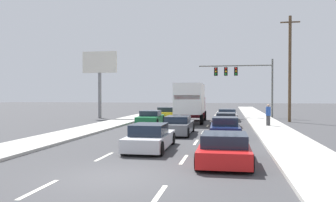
% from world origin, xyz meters
% --- Properties ---
extents(ground_plane, '(140.00, 140.00, 0.00)m').
position_xyz_m(ground_plane, '(0.00, 25.00, 0.00)').
color(ground_plane, '#3D3D3F').
extents(sidewalk_right, '(2.80, 80.00, 0.14)m').
position_xyz_m(sidewalk_right, '(6.65, 20.00, 0.07)').
color(sidewalk_right, '#B2AFA8').
rests_on(sidewalk_right, ground_plane).
extents(sidewalk_left, '(2.80, 80.00, 0.14)m').
position_xyz_m(sidewalk_left, '(-6.65, 20.00, 0.07)').
color(sidewalk_left, '#B2AFA8').
rests_on(sidewalk_left, ground_plane).
extents(lane_markings, '(3.54, 57.00, 0.01)m').
position_xyz_m(lane_markings, '(0.00, 20.80, 0.00)').
color(lane_markings, silver).
rests_on(lane_markings, ground_plane).
extents(car_yellow, '(2.08, 4.32, 1.27)m').
position_xyz_m(car_yellow, '(-3.20, 25.81, 0.59)').
color(car_yellow, yellow).
rests_on(car_yellow, ground_plane).
extents(car_green, '(2.04, 4.46, 1.23)m').
position_xyz_m(car_green, '(-3.25, 18.36, 0.57)').
color(car_green, '#196B38').
rests_on(car_green, ground_plane).
extents(box_truck, '(2.68, 7.73, 3.61)m').
position_xyz_m(box_truck, '(-0.04, 21.10, 2.04)').
color(box_truck, white).
rests_on(box_truck, ground_plane).
extents(car_gray, '(1.86, 4.49, 1.22)m').
position_xyz_m(car_gray, '(0.17, 11.80, 0.56)').
color(car_gray, slate).
rests_on(car_gray, ground_plane).
extents(car_silver, '(1.91, 4.54, 1.25)m').
position_xyz_m(car_silver, '(-0.22, 5.49, 0.56)').
color(car_silver, '#B7BABF').
rests_on(car_silver, ground_plane).
extents(car_white, '(2.02, 4.69, 1.17)m').
position_xyz_m(car_white, '(3.26, 24.51, 0.55)').
color(car_white, white).
rests_on(car_white, ground_plane).
extents(car_orange, '(1.86, 4.39, 1.14)m').
position_xyz_m(car_orange, '(3.22, 18.06, 0.53)').
color(car_orange, orange).
rests_on(car_orange, ground_plane).
extents(car_navy, '(1.95, 4.17, 1.23)m').
position_xyz_m(car_navy, '(3.24, 10.89, 0.56)').
color(car_navy, '#141E4C').
rests_on(car_navy, ground_plane).
extents(car_red, '(2.02, 4.16, 1.17)m').
position_xyz_m(car_red, '(3.33, 2.85, 0.55)').
color(car_red, red).
rests_on(car_red, ground_plane).
extents(traffic_signal_mast, '(8.33, 0.69, 6.62)m').
position_xyz_m(traffic_signal_mast, '(4.43, 29.15, 4.91)').
color(traffic_signal_mast, '#595B56').
rests_on(traffic_signal_mast, ground_plane).
extents(utility_pole_mid, '(1.80, 0.28, 10.12)m').
position_xyz_m(utility_pole_mid, '(9.16, 23.62, 5.20)').
color(utility_pole_mid, brown).
rests_on(utility_pole_mid, ground_plane).
extents(roadside_billboard, '(3.95, 0.36, 7.39)m').
position_xyz_m(roadside_billboard, '(-10.66, 25.29, 5.26)').
color(roadside_billboard, slate).
rests_on(roadside_billboard, ground_plane).
extents(pedestrian_near_corner, '(0.38, 0.38, 1.71)m').
position_xyz_m(pedestrian_near_corner, '(6.58, 17.88, 0.99)').
color(pedestrian_near_corner, '#3F3F42').
rests_on(pedestrian_near_corner, sidewalk_right).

